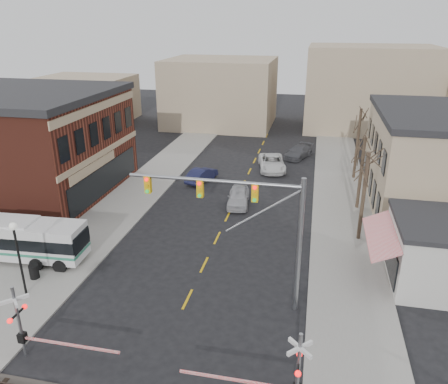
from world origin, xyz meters
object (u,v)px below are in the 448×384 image
at_px(street_lamp, 17,244).
at_px(trash_bin, 34,272).
at_px(traffic_signal_mast, 251,214).
at_px(car_b, 202,175).
at_px(rr_crossing_west, 27,324).
at_px(pedestrian_near, 67,244).
at_px(rr_crossing_east, 287,372).
at_px(car_d, 298,152).
at_px(transit_bus, 6,238).
at_px(car_c, 272,163).
at_px(car_a, 238,197).
at_px(pedestrian_far, 71,233).

height_order(street_lamp, trash_bin, street_lamp).
height_order(traffic_signal_mast, car_b, traffic_signal_mast).
bearing_deg(rr_crossing_west, traffic_signal_mast, 33.95).
bearing_deg(trash_bin, pedestrian_near, 79.15).
bearing_deg(rr_crossing_east, pedestrian_near, 148.43).
relative_size(rr_crossing_east, car_d, 1.14).
height_order(trash_bin, car_b, car_b).
height_order(transit_bus, rr_crossing_east, rr_crossing_east).
distance_m(car_c, car_d, 5.83).
distance_m(transit_bus, car_c, 27.95).
height_order(rr_crossing_east, pedestrian_near, rr_crossing_east).
relative_size(car_a, car_b, 1.05).
bearing_deg(transit_bus, traffic_signal_mast, -5.34).
height_order(traffic_signal_mast, car_d, traffic_signal_mast).
distance_m(trash_bin, car_d, 33.79).
distance_m(traffic_signal_mast, car_a, 15.41).
bearing_deg(car_b, rr_crossing_east, 128.25).
bearing_deg(pedestrian_far, rr_crossing_west, -135.12).
xyz_separation_m(traffic_signal_mast, pedestrian_near, (-13.21, 2.70, -4.71)).
xyz_separation_m(transit_bus, trash_bin, (3.31, -1.99, -1.05)).
relative_size(trash_bin, car_d, 0.19).
height_order(rr_crossing_west, pedestrian_far, rr_crossing_west).
relative_size(car_a, car_d, 0.93).
height_order(car_b, pedestrian_near, pedestrian_near).
height_order(street_lamp, car_c, street_lamp).
distance_m(traffic_signal_mast, rr_crossing_east, 8.43).
distance_m(rr_crossing_west, car_c, 32.34).
height_order(transit_bus, car_a, transit_bus).
bearing_deg(trash_bin, car_b, 73.61).
bearing_deg(street_lamp, car_c, 65.74).
height_order(rr_crossing_east, pedestrian_far, rr_crossing_east).
distance_m(rr_crossing_west, rr_crossing_east, 12.44).
distance_m(transit_bus, rr_crossing_east, 21.61).
bearing_deg(street_lamp, car_d, 65.31).
bearing_deg(rr_crossing_west, pedestrian_far, 111.07).
bearing_deg(car_c, traffic_signal_mast, -97.96).
height_order(car_a, car_d, car_a).
distance_m(traffic_signal_mast, pedestrian_far, 15.45).
relative_size(rr_crossing_west, car_a, 1.23).
height_order(rr_crossing_east, car_b, rr_crossing_east).
relative_size(car_d, pedestrian_far, 3.16).
bearing_deg(car_a, transit_bus, -143.64).
xyz_separation_m(rr_crossing_west, rr_crossing_east, (12.43, -0.50, 0.00)).
bearing_deg(car_a, rr_crossing_east, -80.47).
bearing_deg(car_d, car_b, -109.53).
xyz_separation_m(rr_crossing_west, car_a, (6.55, 20.80, -1.19)).
bearing_deg(traffic_signal_mast, rr_crossing_west, -146.05).
height_order(traffic_signal_mast, pedestrian_far, traffic_signal_mast).
bearing_deg(car_c, transit_bus, -135.45).
bearing_deg(car_c, car_b, -153.00).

